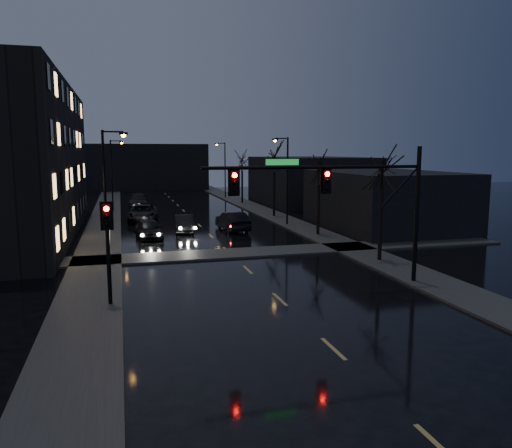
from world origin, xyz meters
TOP-DOWN VIEW (x-y plane):
  - ground at (0.00, 0.00)m, footprint 160.00×160.00m
  - sidewalk_left at (-8.50, 35.00)m, footprint 3.00×140.00m
  - sidewalk_right at (8.50, 35.00)m, footprint 3.00×140.00m
  - sidewalk_cross at (0.00, 18.50)m, footprint 40.00×3.00m
  - commercial_right_near at (15.50, 26.00)m, footprint 10.00×14.00m
  - commercial_right_far at (17.00, 48.00)m, footprint 12.00×18.00m
  - far_block at (-3.00, 78.00)m, footprint 22.00×10.00m
  - signal_mast at (3.85, 9.00)m, footprint 11.11×0.41m
  - signal_pole_left at (-7.50, 8.99)m, footprint 0.35×0.41m
  - tree_near at (8.40, 14.00)m, footprint 3.52×3.52m
  - tree_mid_a at (8.40, 24.00)m, footprint 3.30×3.30m
  - tree_mid_b at (8.40, 36.00)m, footprint 3.74×3.74m
  - tree_far at (8.40, 50.00)m, footprint 3.43×3.43m
  - streetlight_l_near at (-7.58, 18.00)m, footprint 1.53×0.28m
  - streetlight_l_far at (-7.58, 45.00)m, footprint 1.53×0.28m
  - streetlight_r_mid at (7.58, 30.00)m, footprint 1.53×0.28m
  - streetlight_r_far at (7.58, 58.00)m, footprint 1.53×0.28m
  - oncoming_car_a at (-4.89, 26.11)m, footprint 2.13×4.61m
  - oncoming_car_b at (-1.80, 28.67)m, footprint 1.85×4.40m
  - oncoming_car_c at (-4.89, 36.09)m, footprint 3.27×6.07m
  - oncoming_car_d at (-4.88, 48.49)m, footprint 2.55×5.69m
  - lead_car at (2.27, 28.25)m, footprint 2.19×5.06m

SIDE VIEW (x-z plane):
  - ground at x=0.00m, z-range 0.00..0.00m
  - sidewalk_left at x=-8.50m, z-range 0.00..0.12m
  - sidewalk_right at x=8.50m, z-range 0.00..0.12m
  - sidewalk_cross at x=0.00m, z-range 0.00..0.12m
  - oncoming_car_b at x=-1.80m, z-range 0.00..1.41m
  - oncoming_car_a at x=-4.89m, z-range 0.00..1.53m
  - lead_car at x=2.27m, z-range 0.00..1.62m
  - oncoming_car_c at x=-4.89m, z-range 0.00..1.62m
  - oncoming_car_d at x=-4.88m, z-range 0.00..1.62m
  - commercial_right_near at x=15.50m, z-range 0.00..5.00m
  - commercial_right_far at x=17.00m, z-range 0.00..6.00m
  - signal_pole_left at x=-7.50m, z-range 0.75..5.27m
  - far_block at x=-3.00m, z-range 0.00..8.00m
  - streetlight_l_near at x=-7.58m, z-range 0.77..8.77m
  - streetlight_l_far at x=-7.58m, z-range 0.77..8.77m
  - streetlight_r_mid at x=7.58m, z-range 0.77..8.77m
  - streetlight_r_far at x=7.58m, z-range 0.77..8.77m
  - signal_mast at x=3.85m, z-range 1.37..8.37m
  - tree_mid_a at x=8.40m, z-range 2.04..9.61m
  - tree_far at x=8.40m, z-range 2.12..10.00m
  - tree_near at x=8.40m, z-range 2.18..10.26m
  - tree_mid_b at x=8.40m, z-range 2.32..10.90m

